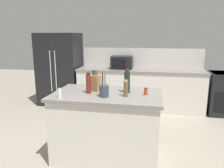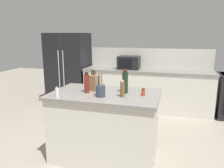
# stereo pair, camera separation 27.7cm
# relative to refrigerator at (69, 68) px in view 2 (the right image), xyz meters

# --- Properties ---
(ground_plane) EXTENTS (14.00, 14.00, 0.00)m
(ground_plane) POSITION_rel_refrigerator_xyz_m (1.69, -2.25, -0.88)
(ground_plane) COLOR gray
(back_counter_run) EXTENTS (2.91, 0.66, 0.94)m
(back_counter_run) POSITION_rel_refrigerator_xyz_m (1.99, -0.05, -0.41)
(back_counter_run) COLOR beige
(back_counter_run) RESTS_ON ground_plane
(wall_backsplash) EXTENTS (2.87, 0.03, 0.46)m
(wall_backsplash) POSITION_rel_refrigerator_xyz_m (1.99, 0.27, 0.29)
(wall_backsplash) COLOR beige
(wall_backsplash) RESTS_ON back_counter_run
(kitchen_island) EXTENTS (1.46, 0.89, 0.94)m
(kitchen_island) POSITION_rel_refrigerator_xyz_m (1.69, -2.25, -0.41)
(kitchen_island) COLOR beige
(kitchen_island) RESTS_ON ground_plane
(refrigerator) EXTENTS (0.99, 0.75, 1.76)m
(refrigerator) POSITION_rel_refrigerator_xyz_m (0.00, 0.00, 0.00)
(refrigerator) COLOR black
(refrigerator) RESTS_ON ground_plane
(microwave) EXTENTS (0.48, 0.39, 0.30)m
(microwave) POSITION_rel_refrigerator_xyz_m (1.57, -0.05, 0.21)
(microwave) COLOR black
(microwave) RESTS_ON back_counter_run
(knife_block) EXTENTS (0.15, 0.13, 0.29)m
(knife_block) POSITION_rel_refrigerator_xyz_m (1.50, -2.15, 0.18)
(knife_block) COLOR #936B47
(knife_block) RESTS_ON kitchen_island
(utensil_crock) EXTENTS (0.12, 0.12, 0.32)m
(utensil_crock) POSITION_rel_refrigerator_xyz_m (1.69, -2.43, 0.14)
(utensil_crock) COLOR #333D4C
(utensil_crock) RESTS_ON kitchen_island
(pepper_grinder) EXTENTS (0.06, 0.06, 0.22)m
(pepper_grinder) POSITION_rel_refrigerator_xyz_m (1.96, -2.36, 0.16)
(pepper_grinder) COLOR brown
(pepper_grinder) RESTS_ON kitchen_island
(salt_shaker) EXTENTS (0.05, 0.05, 0.12)m
(salt_shaker) POSITION_rel_refrigerator_xyz_m (1.15, -2.57, 0.12)
(salt_shaker) COLOR silver
(salt_shaker) RESTS_ON kitchen_island
(wine_bottle) EXTENTS (0.08, 0.08, 0.32)m
(wine_bottle) POSITION_rel_refrigerator_xyz_m (1.95, -2.17, 0.21)
(wine_bottle) COLOR black
(wine_bottle) RESTS_ON kitchen_island
(vinegar_bottle) EXTENTS (0.07, 0.07, 0.28)m
(vinegar_bottle) POSITION_rel_refrigerator_xyz_m (1.45, -2.29, 0.19)
(vinegar_bottle) COLOR maroon
(vinegar_bottle) RESTS_ON kitchen_island
(spice_jar_paprika) EXTENTS (0.05, 0.05, 0.10)m
(spice_jar_paprika) POSITION_rel_refrigerator_xyz_m (2.21, -2.23, 0.11)
(spice_jar_paprika) COLOR #B73D1E
(spice_jar_paprika) RESTS_ON kitchen_island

